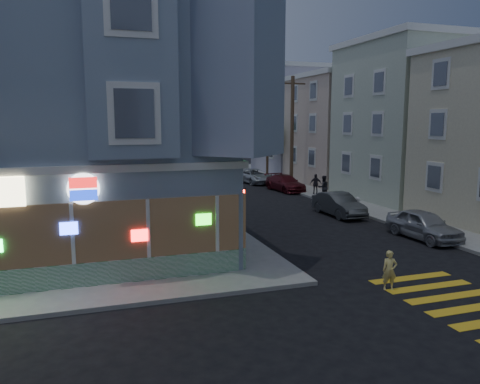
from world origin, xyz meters
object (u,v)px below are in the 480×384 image
street_tree_near (267,138)px  fire_hydrant (358,203)px  running_child (390,270)px  parked_car_a (424,225)px  pedestrian_a (323,187)px  traffic_signal (235,176)px  parked_car_d (255,176)px  parked_car_b (339,204)px  parked_car_c (285,183)px  street_tree_far (241,136)px  pedestrian_b (316,184)px  utility_pole (292,130)px

street_tree_near → fire_hydrant: (-0.90, -17.28, -3.35)m
running_child → parked_car_a: (5.65, 5.21, 0.03)m
street_tree_near → parked_car_a: street_tree_near is taller
running_child → pedestrian_a: (6.25, 16.18, 0.31)m
pedestrian_a → traffic_signal: size_ratio=0.33×
parked_car_d → traffic_signal: bearing=-118.8°
street_tree_near → parked_car_d: 4.69m
running_child → parked_car_d: running_child is taller
street_tree_near → running_child: bearing=-103.8°
parked_car_b → parked_car_c: (1.00, 10.05, -0.04)m
running_child → parked_car_d: 27.04m
traffic_signal → parked_car_a: bearing=-7.3°
traffic_signal → street_tree_far: bearing=56.7°
pedestrian_b → parked_car_c: (-1.12, 3.05, -0.26)m
pedestrian_a → parked_car_b: pedestrian_a is taller
parked_car_a → pedestrian_a: bearing=85.1°
running_child → parked_car_b: 12.25m
utility_pole → pedestrian_b: (-0.18, -4.77, -3.90)m
parked_car_a → traffic_signal: (-9.74, -1.25, 2.82)m
parked_car_a → parked_car_c: parked_car_a is taller
pedestrian_a → fire_hydrant: size_ratio=2.00×
street_tree_far → parked_car_d: (-2.19, -10.51, -3.30)m
pedestrian_a → traffic_signal: 16.20m
street_tree_far → traffic_signal: street_tree_far is taller
utility_pole → parked_car_a: bearing=-94.2°
pedestrian_b → parked_car_c: size_ratio=0.34×
utility_pole → running_child: utility_pole is taller
pedestrian_a → parked_car_c: pedestrian_a is taller
pedestrian_a → parked_car_a: 10.99m
street_tree_near → traffic_signal: street_tree_near is taller
parked_car_b → pedestrian_a: bearing=70.9°
street_tree_near → fire_hydrant: bearing=-93.0°
parked_car_b → fire_hydrant: parked_car_b is taller
utility_pole → running_child: (-6.95, -23.09, -4.14)m
parked_car_b → parked_car_c: parked_car_b is taller
running_child → parked_car_b: bearing=86.0°
parked_car_b → parked_car_d: 15.25m
pedestrian_b → parked_car_b: (-2.12, -7.00, -0.22)m
utility_pole → parked_car_a: utility_pole is taller
parked_car_d → fire_hydrant: 14.82m
street_tree_near → street_tree_far: size_ratio=1.00×
utility_pole → parked_car_d: bearing=119.7°
parked_car_a → parked_car_c: (0.00, 16.17, -0.05)m
street_tree_near → traffic_signal: bearing=-114.1°
pedestrian_a → fire_hydrant: 4.38m
parked_car_a → utility_pole: bearing=84.0°
running_child → fire_hydrant: 13.37m
pedestrian_b → parked_car_c: 3.26m
pedestrian_b → parked_car_a: (-1.12, -13.11, -0.21)m
street_tree_far → fire_hydrant: 25.51m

